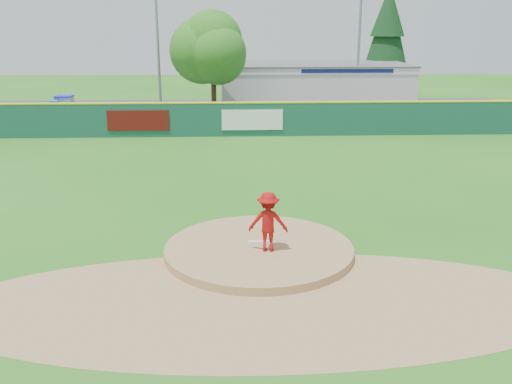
{
  "coord_description": "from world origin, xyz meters",
  "views": [
    {
      "loc": [
        -0.74,
        -15.45,
        6.5
      ],
      "look_at": [
        0.0,
        2.0,
        1.3
      ],
      "focal_mm": 40.0,
      "sensor_mm": 36.0,
      "label": 1
    }
  ],
  "objects_px": {
    "van": "(206,112)",
    "playground_slide": "(65,108)",
    "light_pole_left": "(157,29)",
    "light_pole_right": "(359,36)",
    "deciduous_tree": "(213,52)",
    "pool_building_grp": "(313,84)",
    "conifer_tree": "(387,34)",
    "pitcher": "(268,222)"
  },
  "relations": [
    {
      "from": "van",
      "to": "playground_slide",
      "type": "height_order",
      "value": "playground_slide"
    },
    {
      "from": "playground_slide",
      "to": "light_pole_right",
      "type": "relative_size",
      "value": 0.31
    },
    {
      "from": "pool_building_grp",
      "to": "light_pole_right",
      "type": "relative_size",
      "value": 1.52
    },
    {
      "from": "conifer_tree",
      "to": "deciduous_tree",
      "type": "bearing_deg",
      "value": -143.75
    },
    {
      "from": "conifer_tree",
      "to": "playground_slide",
      "type": "bearing_deg",
      "value": -155.04
    },
    {
      "from": "van",
      "to": "light_pole_right",
      "type": "relative_size",
      "value": 0.46
    },
    {
      "from": "conifer_tree",
      "to": "light_pole_right",
      "type": "xyz_separation_m",
      "value": [
        -4.0,
        -7.0,
        0.0
      ]
    },
    {
      "from": "playground_slide",
      "to": "conifer_tree",
      "type": "bearing_deg",
      "value": 24.96
    },
    {
      "from": "light_pole_left",
      "to": "pool_building_grp",
      "type": "bearing_deg",
      "value": 22.6
    },
    {
      "from": "pitcher",
      "to": "light_pole_right",
      "type": "xyz_separation_m",
      "value": [
        8.75,
        29.32,
        4.43
      ]
    },
    {
      "from": "pitcher",
      "to": "deciduous_tree",
      "type": "distance_m",
      "value": 25.65
    },
    {
      "from": "van",
      "to": "conifer_tree",
      "type": "height_order",
      "value": "conifer_tree"
    },
    {
      "from": "pool_building_grp",
      "to": "light_pole_left",
      "type": "distance_m",
      "value": 13.72
    },
    {
      "from": "van",
      "to": "light_pole_left",
      "type": "height_order",
      "value": "light_pole_left"
    },
    {
      "from": "van",
      "to": "conifer_tree",
      "type": "bearing_deg",
      "value": -70.34
    },
    {
      "from": "van",
      "to": "light_pole_left",
      "type": "bearing_deg",
      "value": 26.27
    },
    {
      "from": "pool_building_grp",
      "to": "deciduous_tree",
      "type": "xyz_separation_m",
      "value": [
        -8.0,
        -6.99,
        2.89
      ]
    },
    {
      "from": "pitcher",
      "to": "light_pole_right",
      "type": "relative_size",
      "value": 0.17
    },
    {
      "from": "playground_slide",
      "to": "conifer_tree",
      "type": "xyz_separation_m",
      "value": [
        25.24,
        11.75,
        4.67
      ]
    },
    {
      "from": "playground_slide",
      "to": "deciduous_tree",
      "type": "relative_size",
      "value": 0.42
    },
    {
      "from": "deciduous_tree",
      "to": "conifer_tree",
      "type": "relative_size",
      "value": 0.77
    },
    {
      "from": "pitcher",
      "to": "light_pole_left",
      "type": "relative_size",
      "value": 0.16
    },
    {
      "from": "deciduous_tree",
      "to": "conifer_tree",
      "type": "distance_m",
      "value": 18.63
    },
    {
      "from": "playground_slide",
      "to": "pitcher",
      "type": "bearing_deg",
      "value": -63.05
    },
    {
      "from": "pool_building_grp",
      "to": "conifer_tree",
      "type": "distance_m",
      "value": 8.95
    },
    {
      "from": "van",
      "to": "playground_slide",
      "type": "bearing_deg",
      "value": 66.69
    },
    {
      "from": "pitcher",
      "to": "pool_building_grp",
      "type": "distance_m",
      "value": 32.83
    },
    {
      "from": "deciduous_tree",
      "to": "van",
      "type": "bearing_deg",
      "value": -108.53
    },
    {
      "from": "van",
      "to": "deciduous_tree",
      "type": "bearing_deg",
      "value": -37.69
    },
    {
      "from": "light_pole_left",
      "to": "light_pole_right",
      "type": "distance_m",
      "value": 15.14
    },
    {
      "from": "playground_slide",
      "to": "light_pole_left",
      "type": "bearing_deg",
      "value": 23.78
    },
    {
      "from": "light_pole_left",
      "to": "playground_slide",
      "type": "bearing_deg",
      "value": -156.22
    },
    {
      "from": "pool_building_grp",
      "to": "playground_slide",
      "type": "relative_size",
      "value": 4.87
    },
    {
      "from": "light_pole_left",
      "to": "light_pole_right",
      "type": "relative_size",
      "value": 1.1
    },
    {
      "from": "van",
      "to": "pool_building_grp",
      "type": "height_order",
      "value": "pool_building_grp"
    },
    {
      "from": "deciduous_tree",
      "to": "light_pole_right",
      "type": "distance_m",
      "value": 11.75
    },
    {
      "from": "deciduous_tree",
      "to": "playground_slide",
      "type": "bearing_deg",
      "value": -175.81
    },
    {
      "from": "pool_building_grp",
      "to": "deciduous_tree",
      "type": "bearing_deg",
      "value": -138.84
    },
    {
      "from": "deciduous_tree",
      "to": "light_pole_left",
      "type": "distance_m",
      "value": 4.72
    },
    {
      "from": "light_pole_left",
      "to": "conifer_tree",
      "type": "bearing_deg",
      "value": 25.35
    },
    {
      "from": "van",
      "to": "light_pole_right",
      "type": "xyz_separation_m",
      "value": [
        11.49,
        5.46,
        4.88
      ]
    },
    {
      "from": "deciduous_tree",
      "to": "conifer_tree",
      "type": "bearing_deg",
      "value": 36.25
    }
  ]
}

